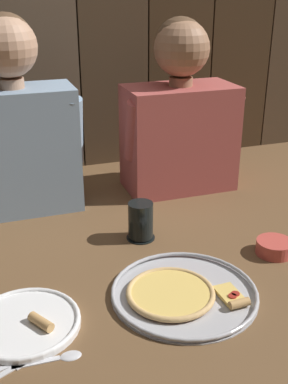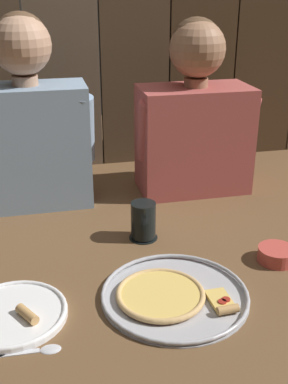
{
  "view_description": "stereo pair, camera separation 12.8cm",
  "coord_description": "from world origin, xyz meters",
  "px_view_note": "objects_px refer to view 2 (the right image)",
  "views": [
    {
      "loc": [
        -0.37,
        -1.01,
        0.7
      ],
      "look_at": [
        0.01,
        0.1,
        0.18
      ],
      "focal_mm": 44.94,
      "sensor_mm": 36.0,
      "label": 1
    },
    {
      "loc": [
        -0.24,
        -1.04,
        0.7
      ],
      "look_at": [
        0.01,
        0.1,
        0.18
      ],
      "focal_mm": 44.94,
      "sensor_mm": 36.0,
      "label": 2
    }
  ],
  "objects_px": {
    "diner_left": "(29,121)",
    "pizza_tray": "(171,295)",
    "diner_right": "(195,116)",
    "drinking_glass": "(143,221)",
    "dinner_plate": "(13,314)",
    "dipping_bowl": "(277,254)"
  },
  "relations": [
    {
      "from": "pizza_tray",
      "to": "diner_right",
      "type": "xyz_separation_m",
      "value": [
        0.25,
        0.63,
        0.26
      ]
    },
    {
      "from": "diner_left",
      "to": "dinner_plate",
      "type": "bearing_deg",
      "value": -95.86
    },
    {
      "from": "pizza_tray",
      "to": "drinking_glass",
      "type": "distance_m",
      "value": 0.3
    },
    {
      "from": "drinking_glass",
      "to": "diner_right",
      "type": "height_order",
      "value": "diner_right"
    },
    {
      "from": "diner_left",
      "to": "drinking_glass",
      "type": "bearing_deg",
      "value": -47.17
    },
    {
      "from": "dinner_plate",
      "to": "diner_right",
      "type": "relative_size",
      "value": 0.42
    },
    {
      "from": "dipping_bowl",
      "to": "diner_left",
      "type": "relative_size",
      "value": 0.16
    },
    {
      "from": "diner_left",
      "to": "diner_right",
      "type": "bearing_deg",
      "value": 0.04
    },
    {
      "from": "drinking_glass",
      "to": "dipping_bowl",
      "type": "distance_m",
      "value": 0.38
    },
    {
      "from": "dipping_bowl",
      "to": "diner_right",
      "type": "distance_m",
      "value": 0.59
    },
    {
      "from": "pizza_tray",
      "to": "dinner_plate",
      "type": "xyz_separation_m",
      "value": [
        -0.37,
        0.01,
        -0.0
      ]
    },
    {
      "from": "diner_left",
      "to": "pizza_tray",
      "type": "bearing_deg",
      "value": -64.18
    },
    {
      "from": "dinner_plate",
      "to": "diner_left",
      "type": "distance_m",
      "value": 0.68
    },
    {
      "from": "diner_right",
      "to": "diner_left",
      "type": "bearing_deg",
      "value": -179.96
    },
    {
      "from": "dinner_plate",
      "to": "diner_left",
      "type": "relative_size",
      "value": 0.4
    },
    {
      "from": "pizza_tray",
      "to": "diner_right",
      "type": "distance_m",
      "value": 0.72
    },
    {
      "from": "dipping_bowl",
      "to": "dinner_plate",
      "type": "bearing_deg",
      "value": -172.61
    },
    {
      "from": "drinking_glass",
      "to": "diner_left",
      "type": "height_order",
      "value": "diner_left"
    },
    {
      "from": "pizza_tray",
      "to": "diner_left",
      "type": "xyz_separation_m",
      "value": [
        -0.3,
        0.63,
        0.28
      ]
    },
    {
      "from": "pizza_tray",
      "to": "dipping_bowl",
      "type": "bearing_deg",
      "value": 16.93
    },
    {
      "from": "diner_right",
      "to": "drinking_glass",
      "type": "bearing_deg",
      "value": -127.84
    },
    {
      "from": "diner_left",
      "to": "diner_right",
      "type": "distance_m",
      "value": 0.56
    }
  ]
}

